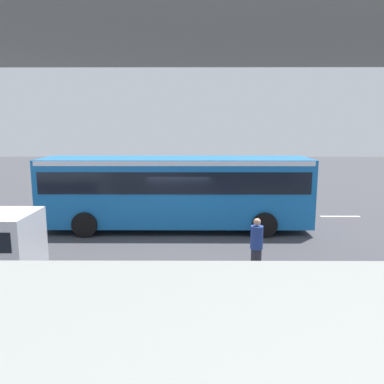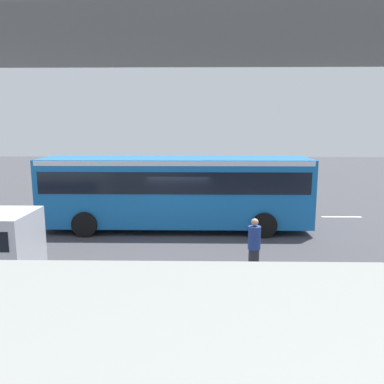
# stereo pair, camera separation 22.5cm
# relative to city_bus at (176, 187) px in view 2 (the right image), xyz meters

# --- Properties ---
(ground) EXTENTS (80.00, 80.00, 0.00)m
(ground) POSITION_rel_city_bus_xyz_m (-0.19, 0.35, -1.88)
(ground) COLOR #424247
(city_bus) EXTENTS (11.54, 2.85, 3.15)m
(city_bus) POSITION_rel_city_bus_xyz_m (0.00, 0.00, 0.00)
(city_bus) COLOR #196BB7
(city_bus) RESTS_ON ground
(pedestrian) EXTENTS (0.38, 0.38, 1.79)m
(pedestrian) POSITION_rel_city_bus_xyz_m (-2.70, 5.30, -1.00)
(pedestrian) COLOR #2D2D38
(pedestrian) RESTS_ON ground
(traffic_sign) EXTENTS (0.08, 0.60, 2.80)m
(traffic_sign) POSITION_rel_city_bus_xyz_m (-0.61, -2.81, 0.01)
(traffic_sign) COLOR slate
(traffic_sign) RESTS_ON ground
(lane_dash_leftmost) EXTENTS (2.00, 0.20, 0.01)m
(lane_dash_leftmost) POSITION_rel_city_bus_xyz_m (-8.19, -2.37, -1.88)
(lane_dash_leftmost) COLOR silver
(lane_dash_leftmost) RESTS_ON ground
(lane_dash_left) EXTENTS (2.00, 0.20, 0.01)m
(lane_dash_left) POSITION_rel_city_bus_xyz_m (-4.19, -2.37, -1.88)
(lane_dash_left) COLOR silver
(lane_dash_left) RESTS_ON ground
(lane_dash_centre) EXTENTS (2.00, 0.20, 0.01)m
(lane_dash_centre) POSITION_rel_city_bus_xyz_m (-0.19, -2.37, -1.88)
(lane_dash_centre) COLOR silver
(lane_dash_centre) RESTS_ON ground
(lane_dash_right) EXTENTS (2.00, 0.20, 0.01)m
(lane_dash_right) POSITION_rel_city_bus_xyz_m (3.81, -2.37, -1.88)
(lane_dash_right) COLOR silver
(lane_dash_right) RESTS_ON ground
(lane_dash_rightmost) EXTENTS (2.00, 0.20, 0.01)m
(lane_dash_rightmost) POSITION_rel_city_bus_xyz_m (7.81, -2.37, -1.88)
(lane_dash_rightmost) COLOR silver
(lane_dash_rightmost) RESTS_ON ground
(pedestrian_overpass) EXTENTS (28.15, 2.60, 6.84)m
(pedestrian_overpass) POSITION_rel_city_bus_xyz_m (-0.19, 12.71, 3.20)
(pedestrian_overpass) COLOR gray
(pedestrian_overpass) RESTS_ON ground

